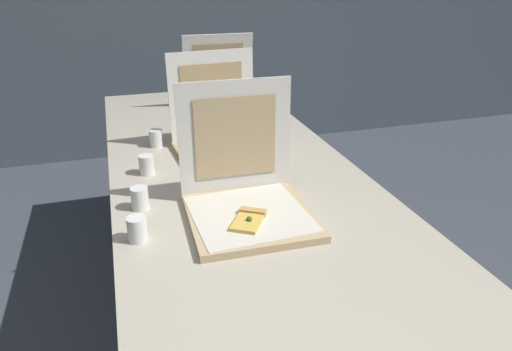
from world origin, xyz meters
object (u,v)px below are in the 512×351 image
pizza_box_front (247,198)px  cup_white_near_center (140,198)px  pizza_box_middle (224,140)px  cup_white_mid (146,165)px  cup_white_near_left (137,229)px  pizza_box_back (223,101)px  cup_white_far (156,138)px  table (236,183)px

pizza_box_front → cup_white_near_center: (-0.29, 0.13, -0.02)m
pizza_box_middle → cup_white_near_center: bearing=-137.9°
cup_white_mid → cup_white_near_left: (-0.06, -0.43, 0.00)m
pizza_box_back → cup_white_far: pizza_box_back is taller
cup_white_near_left → pizza_box_middle: bearing=56.0°
pizza_box_middle → cup_white_near_center: 0.50m
pizza_box_middle → pizza_box_back: pizza_box_middle is taller
table → cup_white_far: 0.42m
cup_white_mid → pizza_box_middle: bearing=19.5°
table → cup_white_near_center: (-0.34, -0.18, 0.08)m
cup_white_mid → table: bearing=-14.0°
pizza_box_front → pizza_box_middle: (0.05, 0.49, 0.00)m
table → pizza_box_front: 0.33m
pizza_box_front → pizza_box_middle: size_ratio=0.95×
table → pizza_box_middle: size_ratio=6.10×
pizza_box_back → cup_white_near_center: bearing=-115.8°
table → cup_white_mid: 0.32m
table → cup_white_mid: cup_white_mid is taller
pizza_box_middle → cup_white_far: pizza_box_middle is taller
pizza_box_back → cup_white_near_left: (-0.49, -1.09, -0.02)m
pizza_box_middle → cup_white_far: size_ratio=5.75×
pizza_box_front → pizza_box_back: bearing=81.9°
cup_white_near_center → pizza_box_back: bearing=62.7°
pizza_box_back → cup_white_near_center: (-0.47, -0.91, -0.02)m
cup_white_far → cup_white_near_left: size_ratio=1.00×
pizza_box_middle → cup_white_near_left: 0.65m
pizza_box_back → cup_white_mid: pizza_box_back is taller
pizza_box_front → cup_white_mid: (-0.25, 0.38, -0.02)m
cup_white_near_left → cup_white_mid: bearing=81.8°
pizza_box_middle → pizza_box_back: bearing=72.8°
cup_white_far → cup_white_mid: bearing=-103.0°
pizza_box_front → pizza_box_back: (0.18, 1.04, -0.00)m
pizza_box_back → table: bearing=-98.4°
pizza_box_back → cup_white_near_left: size_ratio=5.33×
cup_white_mid → cup_white_near_center: (-0.04, -0.25, 0.00)m
pizza_box_back → cup_white_far: size_ratio=5.33×
cup_white_near_left → cup_white_near_center: bearing=83.6°
pizza_box_middle → cup_white_near_left: bearing=-128.3°
table → cup_white_near_left: cup_white_near_left is taller
pizza_box_front → cup_white_far: pizza_box_front is taller
pizza_box_middle → table: bearing=-94.6°
pizza_box_middle → pizza_box_front: bearing=-99.9°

